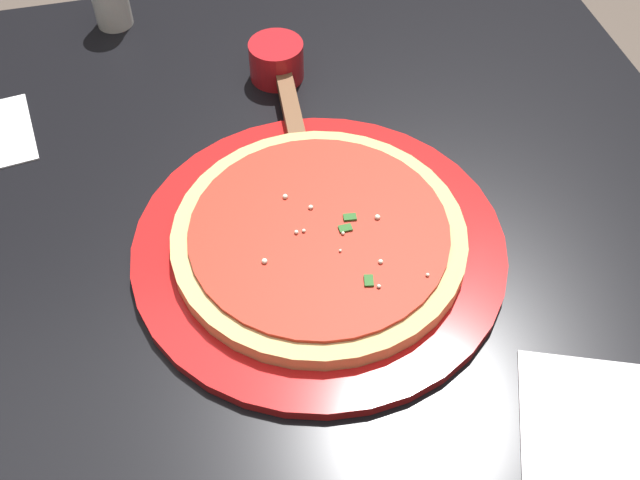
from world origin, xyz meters
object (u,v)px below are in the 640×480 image
object	(u,v)px
cup_small_sauce	(276,60)
pizza	(320,239)
pizza_server	(294,123)
serving_plate	(320,250)
napkin_loose_left	(605,442)

from	to	relation	value
cup_small_sauce	pizza	bearing A→B (deg)	87.11
pizza_server	serving_plate	bearing A→B (deg)	86.09
pizza	pizza_server	xyz separation A→B (m)	(-0.01, -0.17, -0.00)
pizza_server	napkin_loose_left	size ratio (longest dim) A/B	1.51
pizza	napkin_loose_left	xyz separation A→B (m)	(-0.17, 0.24, -0.02)
pizza_server	cup_small_sauce	bearing A→B (deg)	-91.25
serving_plate	pizza	world-z (taller)	pizza
pizza	pizza_server	size ratio (longest dim) A/B	1.22
napkin_loose_left	cup_small_sauce	bearing A→B (deg)	-72.47
cup_small_sauce	serving_plate	bearing A→B (deg)	87.11
serving_plate	pizza	xyz separation A→B (m)	(-0.00, 0.00, 0.02)
pizza_server	pizza	bearing A→B (deg)	86.10
pizza	pizza_server	bearing A→B (deg)	-93.90
napkin_loose_left	serving_plate	bearing A→B (deg)	-53.80
cup_small_sauce	napkin_loose_left	bearing A→B (deg)	107.53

